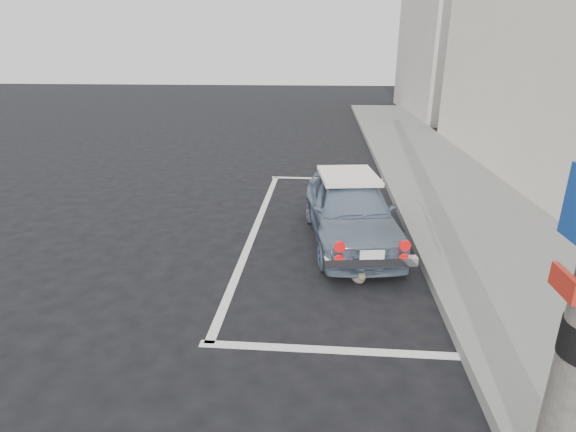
# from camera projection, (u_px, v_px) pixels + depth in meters

# --- Properties ---
(ground) EXTENTS (80.00, 80.00, 0.00)m
(ground) POSITION_uv_depth(u_px,v_px,m) (293.00, 322.00, 5.36)
(ground) COLOR black
(ground) RESTS_ON ground
(sidewalk) EXTENTS (2.80, 40.00, 0.15)m
(sidewalk) POSITION_uv_depth(u_px,v_px,m) (508.00, 255.00, 6.96)
(sidewalk) COLOR slate
(sidewalk) RESTS_ON ground
(building_far) EXTENTS (3.50, 10.00, 8.00)m
(building_far) POSITION_uv_depth(u_px,v_px,m) (450.00, 31.00, 22.21)
(building_far) COLOR #B5AEA4
(building_far) RESTS_ON ground
(pline_rear) EXTENTS (3.00, 0.12, 0.01)m
(pline_rear) POSITION_uv_depth(u_px,v_px,m) (336.00, 350.00, 4.85)
(pline_rear) COLOR silver
(pline_rear) RESTS_ON ground
(pline_front) EXTENTS (3.00, 0.12, 0.01)m
(pline_front) POSITION_uv_depth(u_px,v_px,m) (331.00, 179.00, 11.40)
(pline_front) COLOR silver
(pline_front) RESTS_ON ground
(pline_side) EXTENTS (0.12, 7.00, 0.01)m
(pline_side) POSITION_uv_depth(u_px,v_px,m) (256.00, 228.00, 8.23)
(pline_side) COLOR silver
(pline_side) RESTS_ON ground
(retro_coupe) EXTENTS (1.74, 3.44, 1.12)m
(retro_coupe) POSITION_uv_depth(u_px,v_px,m) (350.00, 209.00, 7.47)
(retro_coupe) COLOR slate
(retro_coupe) RESTS_ON ground
(cat) EXTENTS (0.27, 0.40, 0.22)m
(cat) POSITION_uv_depth(u_px,v_px,m) (358.00, 276.00, 6.24)
(cat) COLOR #63574B
(cat) RESTS_ON ground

